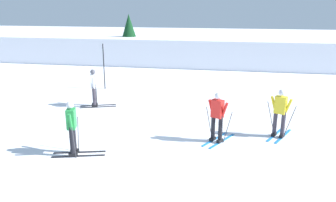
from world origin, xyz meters
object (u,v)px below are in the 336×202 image
at_px(skier_green, 72,127).
at_px(skier_red, 217,116).
at_px(skier_white, 94,87).
at_px(trail_marker_pole, 104,67).
at_px(conifer_far_left, 129,35).
at_px(skier_yellow, 280,112).

distance_m(skier_green, skier_red, 4.64).
relative_size(skier_white, trail_marker_pole, 0.70).
bearing_deg(skier_white, conifer_far_left, 99.88).
height_order(trail_marker_pole, conifer_far_left, conifer_far_left).
height_order(skier_yellow, conifer_far_left, conifer_far_left).
height_order(skier_green, skier_yellow, same).
bearing_deg(conifer_far_left, skier_red, -63.14).
xyz_separation_m(skier_white, conifer_far_left, (-2.14, 12.30, 1.26)).
relative_size(skier_yellow, conifer_far_left, 0.45).
distance_m(skier_yellow, conifer_far_left, 17.63).
relative_size(skier_white, conifer_far_left, 0.45).
distance_m(skier_yellow, trail_marker_pole, 10.17).
distance_m(skier_white, skier_green, 5.15).
height_order(skier_red, conifer_far_left, conifer_far_left).
height_order(skier_red, trail_marker_pole, trail_marker_pole).
bearing_deg(skier_green, trail_marker_pole, 104.88).
bearing_deg(skier_red, conifer_far_left, 116.86).
relative_size(skier_white, skier_yellow, 1.00).
height_order(skier_green, skier_red, same).
distance_m(skier_white, trail_marker_pole, 3.39).
relative_size(skier_green, skier_yellow, 1.00).
relative_size(skier_white, skier_green, 1.00).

